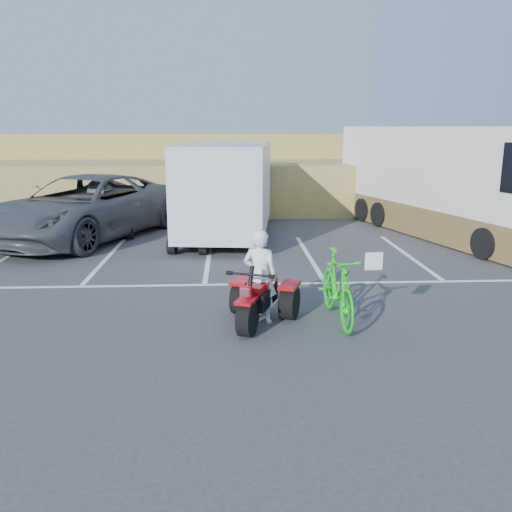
{
  "coord_description": "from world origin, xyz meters",
  "views": [
    {
      "loc": [
        0.56,
        -9.13,
        3.41
      ],
      "look_at": [
        1.06,
        0.92,
        1.0
      ],
      "focal_mm": 38.0,
      "sensor_mm": 36.0,
      "label": 1
    }
  ],
  "objects_px": {
    "rv_motorhome": "(444,189)",
    "green_dirt_bike": "(337,287)",
    "rider": "(260,276)",
    "quad_atv_green": "(192,250)",
    "quad_atv_blue": "(119,237)",
    "grey_pickup": "(85,208)",
    "red_trike_atv": "(258,324)",
    "cargo_trailer": "(227,187)"
  },
  "relations": [
    {
      "from": "red_trike_atv",
      "to": "grey_pickup",
      "type": "relative_size",
      "value": 0.23
    },
    {
      "from": "red_trike_atv",
      "to": "grey_pickup",
      "type": "height_order",
      "value": "grey_pickup"
    },
    {
      "from": "quad_atv_blue",
      "to": "red_trike_atv",
      "type": "bearing_deg",
      "value": -70.27
    },
    {
      "from": "cargo_trailer",
      "to": "quad_atv_green",
      "type": "xyz_separation_m",
      "value": [
        -1.03,
        -2.06,
        -1.57
      ]
    },
    {
      "from": "rider",
      "to": "green_dirt_bike",
      "type": "bearing_deg",
      "value": -160.91
    },
    {
      "from": "red_trike_atv",
      "to": "rider",
      "type": "xyz_separation_m",
      "value": [
        0.05,
        0.14,
        0.84
      ]
    },
    {
      "from": "green_dirt_bike",
      "to": "quad_atv_green",
      "type": "xyz_separation_m",
      "value": [
        -2.98,
        5.86,
        -0.64
      ]
    },
    {
      "from": "rv_motorhome",
      "to": "green_dirt_bike",
      "type": "bearing_deg",
      "value": -138.44
    },
    {
      "from": "green_dirt_bike",
      "to": "quad_atv_green",
      "type": "height_order",
      "value": "green_dirt_bike"
    },
    {
      "from": "rider",
      "to": "green_dirt_bike",
      "type": "relative_size",
      "value": 0.79
    },
    {
      "from": "red_trike_atv",
      "to": "green_dirt_bike",
      "type": "bearing_deg",
      "value": 24.78
    },
    {
      "from": "red_trike_atv",
      "to": "quad_atv_blue",
      "type": "distance_m",
      "value": 9.01
    },
    {
      "from": "rider",
      "to": "rv_motorhome",
      "type": "height_order",
      "value": "rv_motorhome"
    },
    {
      "from": "rider",
      "to": "quad_atv_green",
      "type": "xyz_separation_m",
      "value": [
        -1.61,
        5.83,
        -0.84
      ]
    },
    {
      "from": "quad_atv_blue",
      "to": "quad_atv_green",
      "type": "distance_m",
      "value": 3.23
    },
    {
      "from": "quad_atv_blue",
      "to": "green_dirt_bike",
      "type": "bearing_deg",
      "value": -62.37
    },
    {
      "from": "red_trike_atv",
      "to": "quad_atv_green",
      "type": "distance_m",
      "value": 6.17
    },
    {
      "from": "red_trike_atv",
      "to": "quad_atv_green",
      "type": "bearing_deg",
      "value": 125.13
    },
    {
      "from": "red_trike_atv",
      "to": "rv_motorhome",
      "type": "distance_m",
      "value": 10.35
    },
    {
      "from": "rv_motorhome",
      "to": "red_trike_atv",
      "type": "bearing_deg",
      "value": -144.89
    },
    {
      "from": "grey_pickup",
      "to": "quad_atv_blue",
      "type": "height_order",
      "value": "grey_pickup"
    },
    {
      "from": "cargo_trailer",
      "to": "rv_motorhome",
      "type": "distance_m",
      "value": 6.92
    },
    {
      "from": "grey_pickup",
      "to": "quad_atv_blue",
      "type": "bearing_deg",
      "value": 38.68
    },
    {
      "from": "red_trike_atv",
      "to": "grey_pickup",
      "type": "distance_m",
      "value": 9.29
    },
    {
      "from": "green_dirt_bike",
      "to": "red_trike_atv",
      "type": "bearing_deg",
      "value": -178.74
    },
    {
      "from": "grey_pickup",
      "to": "cargo_trailer",
      "type": "bearing_deg",
      "value": 26.02
    },
    {
      "from": "cargo_trailer",
      "to": "rider",
      "type": "bearing_deg",
      "value": -79.63
    },
    {
      "from": "red_trike_atv",
      "to": "quad_atv_blue",
      "type": "height_order",
      "value": "red_trike_atv"
    },
    {
      "from": "rv_motorhome",
      "to": "quad_atv_blue",
      "type": "distance_m",
      "value": 10.51
    },
    {
      "from": "cargo_trailer",
      "to": "red_trike_atv",
      "type": "bearing_deg",
      "value": -80.07
    },
    {
      "from": "cargo_trailer",
      "to": "quad_atv_blue",
      "type": "height_order",
      "value": "cargo_trailer"
    },
    {
      "from": "rider",
      "to": "cargo_trailer",
      "type": "relative_size",
      "value": 0.26
    },
    {
      "from": "rider",
      "to": "grey_pickup",
      "type": "relative_size",
      "value": 0.24
    },
    {
      "from": "rv_motorhome",
      "to": "quad_atv_blue",
      "type": "xyz_separation_m",
      "value": [
        -10.41,
        0.07,
        -1.46
      ]
    },
    {
      "from": "grey_pickup",
      "to": "quad_atv_blue",
      "type": "xyz_separation_m",
      "value": [
        0.93,
        0.26,
        -0.98
      ]
    },
    {
      "from": "grey_pickup",
      "to": "quad_atv_blue",
      "type": "relative_size",
      "value": 5.21
    },
    {
      "from": "green_dirt_bike",
      "to": "grey_pickup",
      "type": "xyz_separation_m",
      "value": [
        -6.36,
        7.71,
        0.34
      ]
    },
    {
      "from": "grey_pickup",
      "to": "rv_motorhome",
      "type": "bearing_deg",
      "value": 24.13
    },
    {
      "from": "cargo_trailer",
      "to": "rv_motorhome",
      "type": "height_order",
      "value": "rv_motorhome"
    },
    {
      "from": "red_trike_atv",
      "to": "green_dirt_bike",
      "type": "xyz_separation_m",
      "value": [
        1.43,
        0.11,
        0.64
      ]
    },
    {
      "from": "red_trike_atv",
      "to": "rider",
      "type": "bearing_deg",
      "value": 90.0
    },
    {
      "from": "quad_atv_green",
      "to": "rider",
      "type": "bearing_deg",
      "value": -67.22
    }
  ]
}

